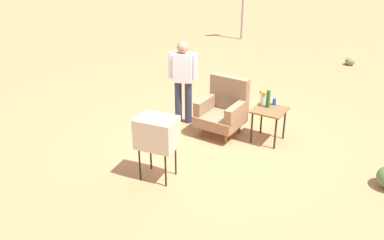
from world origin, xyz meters
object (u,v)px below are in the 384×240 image
object	(u,v)px
soda_can_blue	(274,102)
bottle_wine_green	(268,99)
side_table	(269,114)
person_standing	(183,78)
tv_on_stand	(157,133)
flower_vase	(263,97)
armchair	(223,108)

from	to	relation	value
soda_can_blue	bottle_wine_green	bearing A→B (deg)	-111.67
side_table	bottle_wine_green	distance (m)	0.27
bottle_wine_green	soda_can_blue	world-z (taller)	bottle_wine_green
side_table	bottle_wine_green	size ratio (longest dim) A/B	1.96
person_standing	tv_on_stand	bearing A→B (deg)	-68.89
soda_can_blue	flower_vase	size ratio (longest dim) A/B	0.46
side_table	person_standing	world-z (taller)	person_standing
armchair	soda_can_blue	xyz separation A→B (m)	(0.84, 0.37, 0.19)
armchair	bottle_wine_green	distance (m)	0.86
person_standing	soda_can_blue	size ratio (longest dim) A/B	13.44
person_standing	soda_can_blue	distance (m)	1.78
side_table	person_standing	xyz separation A→B (m)	(-1.74, -0.12, 0.40)
armchair	side_table	size ratio (longest dim) A/B	1.69
armchair	side_table	distance (m)	0.86
flower_vase	tv_on_stand	bearing A→B (deg)	-110.09
armchair	person_standing	world-z (taller)	person_standing
armchair	flower_vase	distance (m)	0.76
bottle_wine_green	flower_vase	xyz separation A→B (m)	(-0.13, 0.07, -0.01)
tv_on_stand	soda_can_blue	xyz separation A→B (m)	(0.99, 2.27, -0.09)
tv_on_stand	person_standing	bearing A→B (deg)	111.11
side_table	tv_on_stand	bearing A→B (deg)	-116.18
side_table	soda_can_blue	distance (m)	0.28
armchair	flower_vase	xyz separation A→B (m)	(0.65, 0.28, 0.28)
tv_on_stand	soda_can_blue	size ratio (longest dim) A/B	8.44
bottle_wine_green	side_table	bearing A→B (deg)	-46.07
tv_on_stand	soda_can_blue	bearing A→B (deg)	66.37
side_table	flower_vase	xyz separation A→B (m)	(-0.20, 0.15, 0.24)
side_table	soda_can_blue	size ratio (longest dim) A/B	5.14
bottle_wine_green	flower_vase	distance (m)	0.15
side_table	soda_can_blue	xyz separation A→B (m)	(-0.01, 0.23, 0.15)
person_standing	bottle_wine_green	bearing A→B (deg)	6.70
armchair	person_standing	size ratio (longest dim) A/B	0.65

